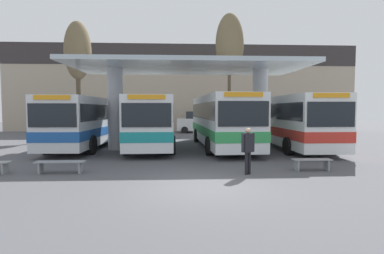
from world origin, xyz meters
TOP-DOWN VIEW (x-y plane):
  - ground_plane at (0.00, 0.00)m, footprint 100.00×100.00m
  - townhouse_backdrop at (0.00, 24.97)m, footprint 40.00×0.58m
  - station_canopy at (0.00, 9.15)m, footprint 13.94×6.45m
  - transit_bus_left_bay at (-6.48, 10.34)m, footprint 2.90×10.60m
  - transit_bus_center_bay at (-2.32, 9.98)m, footprint 3.04×10.37m
  - transit_bus_right_bay at (2.13, 9.93)m, footprint 3.16×11.29m
  - transit_bus_far_right_bay at (6.48, 9.74)m, footprint 2.78×10.98m
  - waiting_bench_mid_platform at (4.68, 2.31)m, footprint 1.54×0.44m
  - waiting_bench_far_platform at (-5.20, 2.31)m, footprint 1.87×0.44m
  - pedestrian_waiting at (1.93, 1.70)m, footprint 0.57×0.48m
  - poplar_tree_behind_left at (4.08, 18.00)m, footprint 2.55×2.55m
  - poplar_tree_behind_right at (-8.83, 15.96)m, footprint 2.16×2.16m
  - parked_car_street at (1.41, 22.22)m, footprint 4.25×2.22m

SIDE VIEW (x-z plane):
  - ground_plane at x=0.00m, z-range 0.00..0.00m
  - waiting_bench_mid_platform at x=4.68m, z-range 0.11..0.57m
  - waiting_bench_far_platform at x=-5.20m, z-range 0.12..0.58m
  - pedestrian_waiting at x=1.93m, z-range 0.19..1.95m
  - parked_car_street at x=1.41m, z-range -0.04..2.19m
  - transit_bus_left_bay at x=-6.48m, z-range 0.19..3.34m
  - transit_bus_center_bay at x=-2.32m, z-range 0.19..3.36m
  - transit_bus_far_right_bay at x=6.48m, z-range 0.18..3.42m
  - transit_bus_right_bay at x=2.13m, z-range 0.19..3.46m
  - station_canopy at x=0.00m, z-range 1.74..6.92m
  - townhouse_backdrop at x=0.00m, z-range 0.81..10.63m
  - poplar_tree_behind_right at x=-8.83m, z-range 2.29..11.95m
  - poplar_tree_behind_left at x=4.08m, z-range 2.69..13.83m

